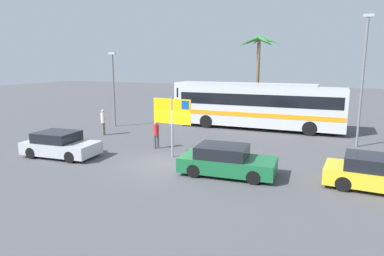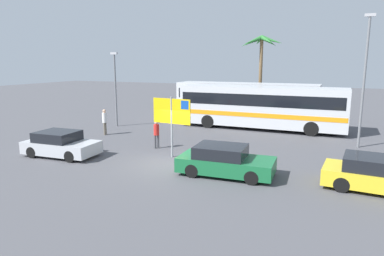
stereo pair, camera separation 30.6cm
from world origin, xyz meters
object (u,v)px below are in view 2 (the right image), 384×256
car_green (225,161)px  car_yellow (377,175)px  bus_front_coach (261,105)px  bus_rear_coach (246,99)px  ferry_sign (172,114)px  car_silver (61,144)px  pedestrian_by_bus (156,132)px  pedestrian_crossing_lot (105,120)px

car_green → car_yellow: size_ratio=1.02×
bus_front_coach → bus_rear_coach: bearing=119.9°
bus_rear_coach → car_yellow: (9.08, -14.48, -1.15)m
car_green → ferry_sign: bearing=150.8°
car_silver → pedestrian_by_bus: 5.23m
car_green → pedestrian_crossing_lot: (-10.28, 4.89, 0.41)m
pedestrian_crossing_lot → bus_front_coach: bearing=-158.4°
car_silver → car_yellow: (15.06, 1.08, 0.00)m
bus_rear_coach → car_yellow: 17.13m
pedestrian_by_bus → bus_rear_coach: bearing=-48.3°
ferry_sign → pedestrian_crossing_lot: 7.68m
car_green → bus_front_coach: bearing=91.5°
bus_rear_coach → car_silver: size_ratio=3.00×
bus_front_coach → bus_rear_coach: size_ratio=1.00×
bus_rear_coach → car_green: bus_rear_coach is taller
bus_front_coach → car_green: 11.47m
bus_front_coach → pedestrian_by_bus: bearing=-116.6°
car_green → pedestrian_crossing_lot: pedestrian_crossing_lot is taller
ferry_sign → pedestrian_by_bus: ferry_sign is taller
bus_front_coach → car_silver: size_ratio=3.00×
car_green → car_silver: size_ratio=1.06×
bus_front_coach → pedestrian_by_bus: (-4.21, -8.39, -0.83)m
bus_rear_coach → pedestrian_crossing_lot: 12.50m
bus_front_coach → pedestrian_by_bus: size_ratio=7.45×
bus_rear_coach → car_yellow: size_ratio=2.89×
car_green → pedestrian_crossing_lot: 11.39m
ferry_sign → car_green: bearing=-21.5°
bus_rear_coach → ferry_sign: bearing=-91.6°
bus_rear_coach → pedestrian_by_bus: bus_rear_coach is taller
pedestrian_crossing_lot → bus_rear_coach: bearing=-138.6°
car_green → car_silver: same height
pedestrian_crossing_lot → ferry_sign: bearing=141.8°
pedestrian_crossing_lot → car_silver: bearing=90.0°
ferry_sign → pedestrian_by_bus: size_ratio=1.97×
bus_rear_coach → car_green: (3.04, -15.06, -1.15)m
ferry_sign → car_yellow: 9.67m
bus_rear_coach → car_green: 15.41m
bus_rear_coach → car_green: size_ratio=2.83×
car_yellow → pedestrian_crossing_lot: pedestrian_crossing_lot is taller
car_silver → pedestrian_by_bus: bearing=38.1°
bus_front_coach → car_green: bearing=-85.3°
car_yellow → pedestrian_by_bus: (-11.17, 2.40, 0.32)m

